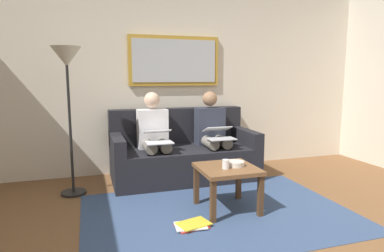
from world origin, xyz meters
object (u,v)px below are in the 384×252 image
couch (183,154)px  laptop_white (158,136)px  person_left (212,131)px  cup (226,164)px  magazine_stack (192,225)px  coffee_table (227,174)px  person_right (154,135)px  bowl (235,164)px  framed_mirror (175,61)px  laptop_silver (219,133)px  standing_lamp (67,73)px

couch → laptop_white: (0.39, 0.31, 0.32)m
person_left → laptop_white: person_left is taller
cup → magazine_stack: size_ratio=0.26×
cup → coffee_table: bearing=-126.4°
person_left → coffee_table: bearing=76.4°
person_left → person_right: size_ratio=1.00×
cup → laptop_white: size_ratio=0.26×
couch → bowl: 1.24m
framed_mirror → laptop_silver: size_ratio=3.72×
couch → laptop_white: 0.59m
bowl → magazine_stack: bowl is taller
standing_lamp → laptop_silver: bearing=178.7°
cup → standing_lamp: bearing=-34.6°
coffee_table → standing_lamp: size_ratio=0.34×
bowl → cup: bearing=24.5°
person_left → standing_lamp: bearing=6.4°
couch → person_left: bearing=170.2°
laptop_white → laptop_silver: bearing=-179.9°
coffee_table → bowl: (-0.09, -0.00, 0.10)m
coffee_table → cup: (0.04, 0.06, 0.12)m
laptop_white → person_left: bearing=-162.9°
cup → person_right: 1.30m
coffee_table → bowl: bowl is taller
couch → bowl: size_ratio=10.24×
couch → framed_mirror: (0.00, -0.39, 1.24)m
laptop_silver → laptop_white: bearing=0.1°
framed_mirror → laptop_silver: framed_mirror is taller
framed_mirror → bowl: (-0.20, 1.60, -1.08)m
bowl → couch: bearing=-80.5°
bowl → laptop_silver: laptop_silver is taller
laptop_silver → magazine_stack: laptop_silver is taller
person_left → standing_lamp: standing_lamp is taller
coffee_table → cup: bearing=53.6°
framed_mirror → person_right: bearing=49.2°
person_left → magazine_stack: person_left is taller
framed_mirror → laptop_silver: bearing=119.5°
person_left → couch: bearing=-9.8°
framed_mirror → standing_lamp: (1.38, 0.66, -0.18)m
standing_lamp → bowl: bearing=149.1°
coffee_table → cup: cup is taller
laptop_white → magazine_stack: (-0.05, 1.18, -0.61)m
bowl → person_right: person_right is taller
framed_mirror → standing_lamp: 1.54m
cup → laptop_silver: laptop_silver is taller
person_left → magazine_stack: size_ratio=3.33×
bowl → framed_mirror: bearing=-82.8°
couch → standing_lamp: 1.76m
coffee_table → laptop_white: (0.51, -0.91, 0.25)m
framed_mirror → laptop_white: (0.39, 0.70, -0.92)m
bowl → laptop_white: size_ratio=0.51×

